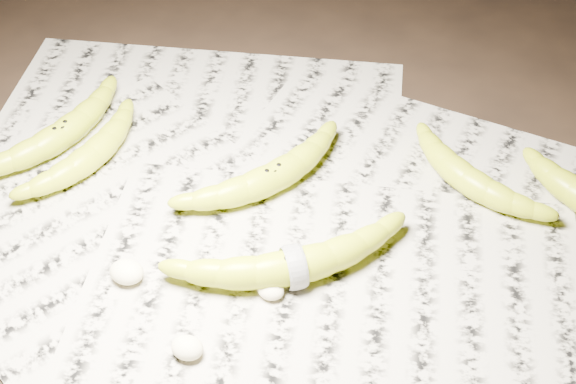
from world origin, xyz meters
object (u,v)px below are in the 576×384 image
(banana_upper_a, at_px, (467,177))
(banana_center, at_px, (272,176))
(banana_left_b, at_px, (91,153))
(banana_taped, at_px, (294,265))
(banana_left_a, at_px, (61,133))

(banana_upper_a, bearing_deg, banana_center, -129.68)
(banana_left_b, bearing_deg, banana_taped, -93.92)
(banana_taped, xyz_separation_m, banana_upper_a, (0.15, 0.21, -0.00))
(banana_left_a, distance_m, banana_upper_a, 0.52)
(banana_left_a, bearing_deg, banana_left_b, -91.70)
(banana_center, bearing_deg, banana_left_b, 132.92)
(banana_left_a, distance_m, banana_left_b, 0.06)
(banana_left_b, relative_size, banana_taped, 0.75)
(banana_left_a, bearing_deg, banana_center, -68.90)
(banana_left_a, height_order, banana_taped, banana_taped)
(banana_left_b, relative_size, banana_center, 0.87)
(banana_left_b, bearing_deg, banana_left_a, 83.04)
(banana_center, bearing_deg, banana_upper_a, -36.34)
(banana_left_a, relative_size, banana_taped, 0.88)
(banana_left_a, xyz_separation_m, banana_taped, (0.36, -0.10, 0.00))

